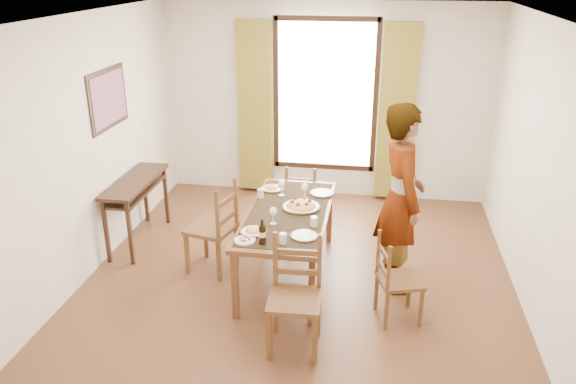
% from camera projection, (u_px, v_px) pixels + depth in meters
% --- Properties ---
extents(ground, '(5.00, 5.00, 0.00)m').
position_uv_depth(ground, '(299.00, 280.00, 6.00)').
color(ground, '#462315').
rests_on(ground, ground).
extents(room_shell, '(4.60, 5.10, 2.74)m').
position_uv_depth(room_shell, '(301.00, 139.00, 5.53)').
color(room_shell, white).
rests_on(room_shell, ground).
extents(console_table, '(0.38, 1.20, 0.80)m').
position_uv_depth(console_table, '(136.00, 189.00, 6.59)').
color(console_table, '#321810').
rests_on(console_table, ground).
extents(dining_table, '(0.84, 1.84, 0.76)m').
position_uv_depth(dining_table, '(288.00, 217.00, 5.85)').
color(dining_table, brown).
rests_on(dining_table, ground).
extents(chair_west, '(0.56, 0.56, 1.04)m').
position_uv_depth(chair_west, '(214.00, 230.00, 6.04)').
color(chair_west, brown).
rests_on(chair_west, ground).
extents(chair_north, '(0.42, 0.42, 0.90)m').
position_uv_depth(chair_north, '(303.00, 200.00, 6.95)').
color(chair_north, brown).
rests_on(chair_north, ground).
extents(chair_south, '(0.47, 0.47, 1.02)m').
position_uv_depth(chair_south, '(295.00, 299.00, 4.82)').
color(chair_south, brown).
rests_on(chair_south, ground).
extents(chair_east, '(0.48, 0.48, 0.86)m').
position_uv_depth(chair_east, '(396.00, 281.00, 5.22)').
color(chair_east, brown).
rests_on(chair_east, ground).
extents(man, '(0.94, 0.82, 1.95)m').
position_uv_depth(man, '(400.00, 199.00, 5.58)').
color(man, gray).
rests_on(man, ground).
extents(plate_sw, '(0.27, 0.27, 0.05)m').
position_uv_depth(plate_sw, '(253.00, 230.00, 5.36)').
color(plate_sw, silver).
rests_on(plate_sw, dining_table).
extents(plate_se, '(0.27, 0.27, 0.05)m').
position_uv_depth(plate_se, '(304.00, 234.00, 5.28)').
color(plate_se, silver).
rests_on(plate_se, dining_table).
extents(plate_nw, '(0.27, 0.27, 0.05)m').
position_uv_depth(plate_nw, '(272.00, 187.00, 6.37)').
color(plate_nw, silver).
rests_on(plate_nw, dining_table).
extents(plate_ne, '(0.27, 0.27, 0.05)m').
position_uv_depth(plate_ne, '(322.00, 192.00, 6.25)').
color(plate_ne, silver).
rests_on(plate_ne, dining_table).
extents(pasta_platter, '(0.40, 0.40, 0.10)m').
position_uv_depth(pasta_platter, '(301.00, 204.00, 5.88)').
color(pasta_platter, '#AF4016').
rests_on(pasta_platter, dining_table).
extents(caprese_plate, '(0.20, 0.20, 0.04)m').
position_uv_depth(caprese_plate, '(245.00, 239.00, 5.20)').
color(caprese_plate, silver).
rests_on(caprese_plate, dining_table).
extents(wine_glass_a, '(0.08, 0.08, 0.18)m').
position_uv_depth(wine_glass_a, '(273.00, 216.00, 5.51)').
color(wine_glass_a, white).
rests_on(wine_glass_a, dining_table).
extents(wine_glass_b, '(0.08, 0.08, 0.18)m').
position_uv_depth(wine_glass_b, '(305.00, 191.00, 6.10)').
color(wine_glass_b, white).
rests_on(wine_glass_b, dining_table).
extents(wine_glass_c, '(0.08, 0.08, 0.18)m').
position_uv_depth(wine_glass_c, '(281.00, 188.00, 6.18)').
color(wine_glass_c, white).
rests_on(wine_glass_c, dining_table).
extents(tumbler_a, '(0.07, 0.07, 0.10)m').
position_uv_depth(tumbler_a, '(314.00, 222.00, 5.48)').
color(tumbler_a, silver).
rests_on(tumbler_a, dining_table).
extents(tumbler_b, '(0.07, 0.07, 0.10)m').
position_uv_depth(tumbler_b, '(261.00, 193.00, 6.14)').
color(tumbler_b, silver).
rests_on(tumbler_b, dining_table).
extents(tumbler_c, '(0.07, 0.07, 0.10)m').
position_uv_depth(tumbler_c, '(283.00, 238.00, 5.15)').
color(tumbler_c, silver).
rests_on(tumbler_c, dining_table).
extents(wine_bottle, '(0.07, 0.07, 0.25)m').
position_uv_depth(wine_bottle, '(262.00, 232.00, 5.11)').
color(wine_bottle, black).
rests_on(wine_bottle, dining_table).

